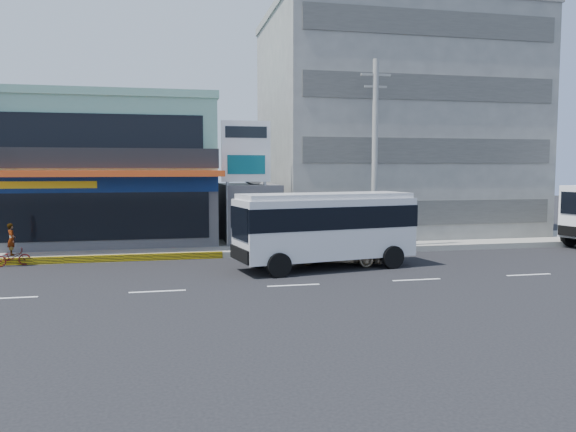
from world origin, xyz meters
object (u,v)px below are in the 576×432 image
at_px(utility_pole_near, 375,154).
at_px(motorcycle_rider, 12,252).
at_px(shop_building, 107,175).
at_px(minibus, 325,224).
at_px(sedan, 336,247).
at_px(satellite_dish, 251,183).
at_px(billboard, 246,158).
at_px(concrete_building, 391,129).

distance_m(utility_pole_near, motorcycle_rider, 18.08).
distance_m(shop_building, minibus, 14.84).
relative_size(utility_pole_near, sedan, 2.23).
relative_size(satellite_dish, motorcycle_rider, 0.77).
bearing_deg(billboard, shop_building, 147.68).
bearing_deg(satellite_dish, minibus, -74.01).
bearing_deg(minibus, concrete_building, 56.19).
relative_size(shop_building, utility_pole_near, 1.24).
height_order(concrete_building, sedan, concrete_building).
distance_m(concrete_building, motorcycle_rider, 23.87).
relative_size(shop_building, billboard, 1.80).
height_order(satellite_dish, utility_pole_near, utility_pole_near).
height_order(billboard, motorcycle_rider, billboard).
height_order(shop_building, concrete_building, concrete_building).
bearing_deg(concrete_building, shop_building, -176.65).
relative_size(concrete_building, minibus, 1.94).
height_order(shop_building, utility_pole_near, utility_pole_near).
distance_m(satellite_dish, minibus, 8.12).
xyz_separation_m(billboard, minibus, (2.69, -5.86, -2.95)).
relative_size(billboard, utility_pole_near, 0.69).
bearing_deg(billboard, minibus, -65.30).
relative_size(billboard, sedan, 1.54).
bearing_deg(minibus, utility_pole_near, 46.82).
xyz_separation_m(sedan, motorcycle_rider, (-14.50, 2.44, -0.12)).
xyz_separation_m(shop_building, billboard, (7.50, -4.75, 0.93)).
height_order(shop_building, satellite_dish, shop_building).
xyz_separation_m(concrete_building, motorcycle_rider, (-21.50, -8.20, -6.36)).
distance_m(shop_building, satellite_dish, 8.54).
relative_size(utility_pole_near, minibus, 1.21).
xyz_separation_m(shop_building, satellite_dish, (8.00, -2.95, -0.42)).
xyz_separation_m(utility_pole_near, minibus, (-3.81, -4.06, -3.17)).
distance_m(utility_pole_near, minibus, 6.40).
bearing_deg(utility_pole_near, minibus, -133.18).
bearing_deg(motorcycle_rider, utility_pole_near, 1.96).
xyz_separation_m(concrete_building, satellite_dish, (-10.00, -4.00, -3.42)).
bearing_deg(billboard, concrete_building, 28.92).
height_order(concrete_building, minibus, concrete_building).
xyz_separation_m(satellite_dish, sedan, (3.00, -6.64, -2.81)).
bearing_deg(minibus, motorcycle_rider, 165.83).
bearing_deg(utility_pole_near, satellite_dish, 149.04).
bearing_deg(concrete_building, utility_pole_near, -117.76).
distance_m(satellite_dish, utility_pole_near, 7.17).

